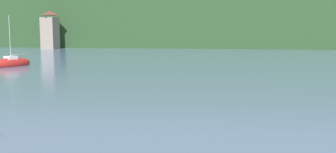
% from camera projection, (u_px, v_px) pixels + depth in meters
% --- Properties ---
extents(wooded_hillside, '(352.00, 57.65, 47.68)m').
position_uv_depth(wooded_hillside, '(166.00, 20.00, 145.93)').
color(wooded_hillside, '#264223').
rests_on(wooded_hillside, ground_plane).
extents(shore_building_west, '(3.89, 5.04, 10.67)m').
position_uv_depth(shore_building_west, '(50.00, 30.00, 111.85)').
color(shore_building_west, gray).
rests_on(shore_building_west, ground_plane).
extents(sailboat_far_11, '(4.84, 7.45, 8.67)m').
position_uv_depth(sailboat_far_11, '(11.00, 63.00, 64.23)').
color(sailboat_far_11, red).
rests_on(sailboat_far_11, ground_plane).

